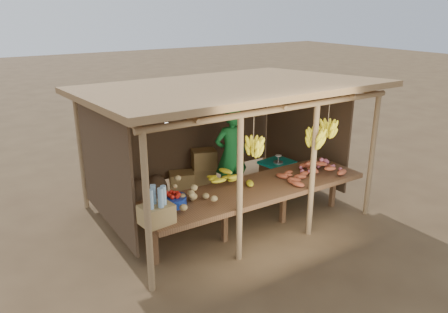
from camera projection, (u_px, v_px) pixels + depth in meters
ground at (224, 210)px, 8.07m from camera, size 60.00×60.00×0.00m
stall_structure at (226, 108)px, 7.46m from camera, size 4.70×3.50×2.43m
counter at (256, 191)px, 7.08m from camera, size 3.90×1.05×0.80m
potato_heap at (185, 194)px, 6.34m from camera, size 1.12×0.92×0.37m
sweet_potato_heap at (311, 166)px, 7.47m from camera, size 1.12×0.79×0.36m
onion_heap at (318, 162)px, 7.66m from camera, size 0.79×0.49×0.35m
banana_pile at (229, 177)px, 7.01m from camera, size 0.76×0.58×0.35m
tomato_basin at (173, 200)px, 6.40m from camera, size 0.40×0.40×0.21m
bottle_box at (156, 209)px, 5.82m from camera, size 0.46×0.38×0.54m
vendor at (231, 154)px, 8.30m from camera, size 0.72×0.53×1.81m
tarp_crate at (277, 174)px, 8.98m from camera, size 0.69×0.62×0.75m
carton_stack at (197, 172)px, 8.97m from camera, size 1.12×0.54×0.77m
burlap_sacks at (146, 189)px, 8.34m from camera, size 0.85×0.44×0.60m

